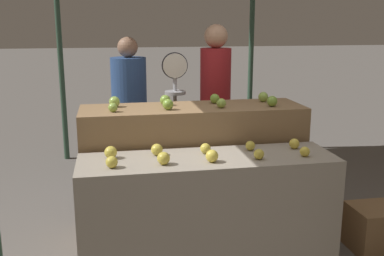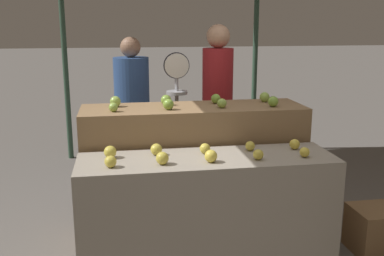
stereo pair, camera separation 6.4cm
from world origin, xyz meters
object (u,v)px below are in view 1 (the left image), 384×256
(person_customer_left, at_px, (129,103))
(produce_scale, at_px, (175,99))
(person_vendor_at_scale, at_px, (215,97))
(wooden_crate_side, at_px, (374,229))

(person_customer_left, bearing_deg, produce_scale, 95.05)
(produce_scale, height_order, person_customer_left, person_customer_left)
(produce_scale, xyz_separation_m, person_vendor_at_scale, (0.45, 0.22, -0.04))
(produce_scale, xyz_separation_m, person_customer_left, (-0.40, 0.70, -0.15))
(produce_scale, distance_m, person_customer_left, 0.82)
(produce_scale, relative_size, person_vendor_at_scale, 0.86)
(person_customer_left, distance_m, wooden_crate_side, 2.73)
(person_vendor_at_scale, distance_m, wooden_crate_side, 1.92)
(produce_scale, height_order, wooden_crate_side, produce_scale)
(person_vendor_at_scale, xyz_separation_m, wooden_crate_side, (0.99, -1.39, -0.87))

